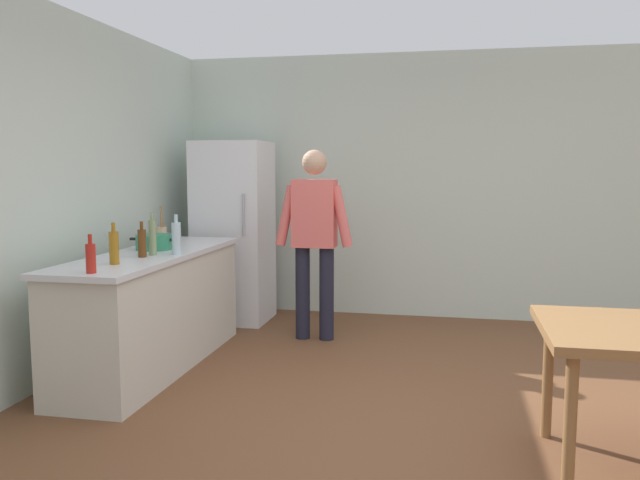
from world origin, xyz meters
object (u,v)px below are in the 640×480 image
at_px(person, 314,231).
at_px(bottle_beer_brown, 142,243).
at_px(bottle_oil_amber, 114,247).
at_px(bottle_sauce_red, 91,258).
at_px(cooking_pot, 154,242).
at_px(utensil_jar, 160,234).
at_px(bottle_vinegar_tall, 153,237).
at_px(refrigerator, 234,232).
at_px(bottle_water_clear, 176,238).

bearing_deg(person, bottle_beer_brown, -127.16).
xyz_separation_m(bottle_oil_amber, bottle_sauce_red, (0.04, -0.36, -0.02)).
height_order(cooking_pot, bottle_sauce_red, bottle_sauce_red).
relative_size(cooking_pot, bottle_oil_amber, 1.43).
xyz_separation_m(utensil_jar, bottle_vinegar_tall, (0.27, -0.69, 0.06)).
bearing_deg(bottle_sauce_red, utensil_jar, 100.04).
distance_m(refrigerator, person, 1.10).
bearing_deg(cooking_pot, bottle_vinegar_tall, -65.14).
bearing_deg(bottle_beer_brown, cooking_pot, 105.36).
relative_size(bottle_vinegar_tall, bottle_sauce_red, 1.33).
bearing_deg(bottle_water_clear, utensil_jar, 124.34).
bearing_deg(bottle_oil_amber, bottle_sauce_red, -82.82).
bearing_deg(cooking_pot, bottle_sauce_red, -83.01).
distance_m(refrigerator, utensil_jar, 1.09).
distance_m(person, cooking_pot, 1.42).
xyz_separation_m(person, cooking_pot, (-1.11, -0.89, -0.02)).
relative_size(utensil_jar, bottle_sauce_red, 1.33).
distance_m(utensil_jar, bottle_water_clear, 0.77).
distance_m(cooking_pot, bottle_water_clear, 0.39).
bearing_deg(person, bottle_oil_amber, -121.40).
height_order(bottle_water_clear, bottle_oil_amber, bottle_water_clear).
xyz_separation_m(bottle_water_clear, bottle_oil_amber, (-0.21, -0.53, -0.01)).
bearing_deg(refrigerator, bottle_vinegar_tall, -90.53).
bearing_deg(bottle_vinegar_tall, refrigerator, 89.47).
height_order(refrigerator, cooking_pot, refrigerator).
bearing_deg(bottle_beer_brown, refrigerator, 88.72).
bearing_deg(utensil_jar, person, 22.01).
xyz_separation_m(cooking_pot, bottle_oil_amber, (0.09, -0.77, 0.06)).
xyz_separation_m(bottle_water_clear, bottle_sauce_red, (-0.16, -0.89, -0.03)).
relative_size(bottle_water_clear, bottle_beer_brown, 1.15).
xyz_separation_m(utensil_jar, bottle_oil_amber, (0.22, -1.16, 0.04)).
bearing_deg(utensil_jar, bottle_vinegar_tall, -68.63).
bearing_deg(utensil_jar, bottle_beer_brown, -73.11).
bearing_deg(refrigerator, bottle_water_clear, -85.09).
relative_size(bottle_water_clear, bottle_oil_amber, 1.07).
height_order(refrigerator, bottle_sauce_red, refrigerator).
bearing_deg(cooking_pot, utensil_jar, 108.51).
xyz_separation_m(utensil_jar, bottle_sauce_red, (0.27, -1.52, 0.02)).
distance_m(person, bottle_beer_brown, 1.64).
xyz_separation_m(bottle_vinegar_tall, bottle_beer_brown, (-0.03, -0.12, -0.03)).
height_order(bottle_water_clear, bottle_beer_brown, bottle_water_clear).
height_order(bottle_beer_brown, bottle_sauce_red, bottle_beer_brown).
distance_m(bottle_vinegar_tall, bottle_beer_brown, 0.12).
distance_m(person, bottle_vinegar_tall, 1.54).
bearing_deg(bottle_oil_amber, bottle_water_clear, 68.54).
xyz_separation_m(utensil_jar, bottle_water_clear, (0.43, -0.63, 0.05)).
bearing_deg(bottle_sauce_red, bottle_oil_amber, 97.18).
distance_m(bottle_water_clear, bottle_sauce_red, 0.90).
bearing_deg(person, bottle_sauce_red, -115.64).
distance_m(utensil_jar, bottle_oil_amber, 1.18).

